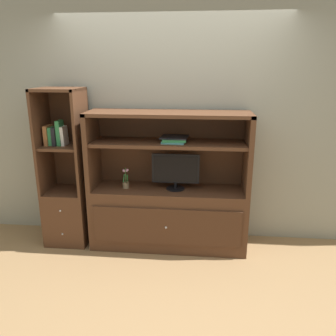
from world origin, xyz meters
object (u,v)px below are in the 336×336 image
object	(u,v)px
magazine_stack	(174,139)
upright_book_row	(56,135)
tv_monitor	(176,171)
media_console	(168,204)
bookshelf_tall	(68,194)
potted_plant	(126,182)

from	to	relation	value
magazine_stack	upright_book_row	bearing A→B (deg)	-179.72
tv_monitor	magazine_stack	xyz separation A→B (m)	(-0.02, 0.01, 0.34)
media_console	magazine_stack	world-z (taller)	media_console
tv_monitor	bookshelf_tall	xyz separation A→B (m)	(-1.23, 0.01, -0.32)
media_console	upright_book_row	world-z (taller)	media_console
media_console	potted_plant	size ratio (longest dim) A/B	7.44
bookshelf_tall	tv_monitor	bearing A→B (deg)	-0.62
potted_plant	bookshelf_tall	bearing A→B (deg)	177.40
upright_book_row	tv_monitor	bearing A→B (deg)	-0.13
tv_monitor	bookshelf_tall	size ratio (longest dim) A/B	0.29
magazine_stack	bookshelf_tall	bearing A→B (deg)	179.82
media_console	potted_plant	xyz separation A→B (m)	(-0.47, -0.03, 0.25)
bookshelf_tall	magazine_stack	bearing A→B (deg)	-0.18
tv_monitor	upright_book_row	world-z (taller)	upright_book_row
bookshelf_tall	potted_plant	bearing A→B (deg)	-2.60
media_console	upright_book_row	distance (m)	1.44
media_console	potted_plant	distance (m)	0.53
tv_monitor	bookshelf_tall	bearing A→B (deg)	179.38
potted_plant	magazine_stack	size ratio (longest dim) A/B	0.74
media_console	bookshelf_tall	bearing A→B (deg)	179.74
tv_monitor	upright_book_row	xyz separation A→B (m)	(-1.30, 0.00, 0.36)
potted_plant	upright_book_row	distance (m)	0.91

